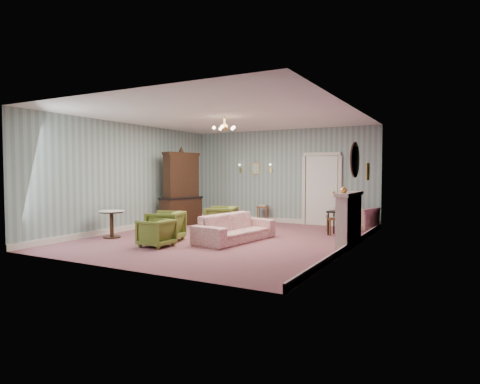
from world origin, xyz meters
The scene contains 27 objects.
floor centered at (0.00, 0.00, 0.00)m, with size 7.00×7.00×0.00m, color #975761.
ceiling centered at (0.00, 0.00, 2.90)m, with size 7.00×7.00×0.00m, color white.
wall_back centered at (0.00, 3.50, 1.45)m, with size 6.00×6.00×0.00m, color gray.
wall_front centered at (0.00, -3.50, 1.45)m, with size 6.00×6.00×0.00m, color gray.
wall_left centered at (-3.00, 0.00, 1.45)m, with size 7.00×7.00×0.00m, color gray.
wall_right centered at (3.00, 0.00, 1.45)m, with size 7.00×7.00×0.00m, color gray.
wall_right_floral centered at (2.98, 0.00, 1.45)m, with size 7.00×7.00×0.00m, color #C06089.
door centered at (1.30, 3.46, 1.08)m, with size 1.12×0.12×2.16m, color white, non-canonical shape.
olive_chair_a centered at (-0.71, -1.64, 0.33)m, with size 0.63×0.59×0.65m, color olive.
olive_chair_b centered at (-1.00, -0.98, 0.38)m, with size 0.74×0.69×0.76m, color olive.
olive_chair_c centered at (-0.52, 0.70, 0.39)m, with size 0.75×0.70×0.77m, color olive.
sofa_chintz centered at (0.42, -0.24, 0.42)m, with size 2.15×0.63×0.84m, color #AA4458.
wingback_chair centered at (2.44, 3.04, 0.42)m, with size 0.95×0.62×0.83m, color #AA4458.
dresser centered at (-2.39, 1.49, 1.15)m, with size 0.48×1.38×2.30m, color black, non-canonical shape.
fireplace centered at (2.86, 0.40, 0.58)m, with size 0.30×1.40×1.16m, color beige, non-canonical shape.
mantel_vase centered at (2.84, 0.00, 1.23)m, with size 0.15×0.15×0.15m, color gold.
oval_mirror centered at (2.96, 0.40, 1.85)m, with size 0.04×0.76×0.84m, color white, non-canonical shape.
framed_print centered at (2.97, 1.75, 1.60)m, with size 0.04×0.34×0.42m, color gold, non-canonical shape.
coffee_table centered at (2.14, 2.04, 0.22)m, with size 0.48×0.87×0.44m, color brown, non-canonical shape.
side_table_black centered at (2.24, 1.76, 0.31)m, with size 0.41×0.41×0.61m, color black, non-canonical shape.
pedestal_table centered at (-2.43, -1.23, 0.33)m, with size 0.61×0.61×0.66m, color black, non-canonical shape.
nesting_table centered at (-0.49, 3.15, 0.29)m, with size 0.34×0.44×0.57m, color brown, non-canonical shape.
gilt_mirror_back centered at (-0.90, 3.46, 1.70)m, with size 0.28×0.06×0.36m, color gold, non-canonical shape.
sconce_left centered at (-1.45, 3.44, 1.70)m, with size 0.16×0.12×0.30m, color gold, non-canonical shape.
sconce_right centered at (-0.35, 3.44, 1.70)m, with size 0.16×0.12×0.30m, color gold, non-canonical shape.
chandelier centered at (0.00, 0.00, 2.63)m, with size 0.56×0.56×0.36m, color gold, non-canonical shape.
burgundy_cushion centered at (2.39, 2.89, 0.48)m, with size 0.38×0.10×0.38m, color maroon.
Camera 1 is at (4.97, -8.38, 1.59)m, focal length 30.67 mm.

